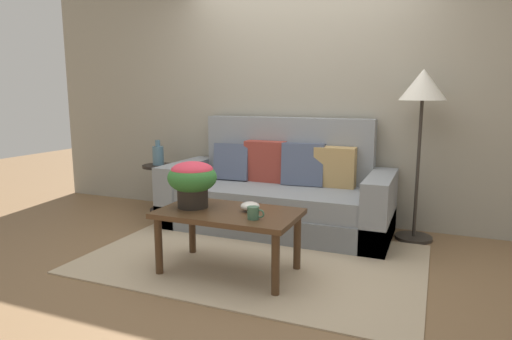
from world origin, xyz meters
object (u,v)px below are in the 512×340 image
Objects in this scene: side_table at (159,179)px; potted_plant at (192,179)px; floor_lamp at (422,97)px; coffee_table at (229,219)px; table_vase at (158,155)px; couch at (278,195)px; coffee_mug at (254,213)px; snack_bowl at (250,206)px.

potted_plant reaches higher than side_table.
coffee_table is at bearing -132.85° from floor_lamp.
table_vase is at bearing 139.55° from coffee_table.
couch reaches higher than potted_plant.
table_vase is (-1.77, 1.42, 0.13)m from coffee_mug.
potted_plant is at bearing -46.84° from side_table.
snack_bowl is at bearing 18.61° from coffee_table.
couch reaches higher than coffee_mug.
snack_bowl is (-1.09, -1.29, -0.78)m from floor_lamp.
side_table is (-1.51, 1.28, -0.04)m from coffee_table.
coffee_mug is (1.76, -1.41, 0.15)m from side_table.
potted_plant is 0.59m from coffee_mug.
snack_bowl reaches higher than side_table.
potted_plant is 2.61× the size of snack_bowl.
coffee_table is 2.00m from table_vase.
side_table is at bearing 133.16° from potted_plant.
snack_bowl reaches higher than coffee_table.
snack_bowl is (0.20, -1.16, 0.18)m from couch.
coffee_table is at bearing 153.52° from coffee_mug.
potted_plant is at bearing -179.38° from coffee_table.
coffee_mug reaches higher than snack_bowl.
coffee_mug is at bearing -12.59° from potted_plant.
coffee_mug is (0.55, -0.12, -0.18)m from potted_plant.
floor_lamp is at bearing 56.04° from coffee_mug.
coffee_table is 7.26× the size of snack_bowl.
side_table is 4.29× the size of coffee_mug.
couch is 1.29m from potted_plant.
floor_lamp is at bearing 1.08° from table_vase.
coffee_table is (0.05, -1.21, 0.08)m from couch.
coffee_mug reaches higher than coffee_table.
potted_plant reaches higher than coffee_table.
side_table is (-1.46, 0.07, 0.03)m from couch.
table_vase is (-1.46, 0.08, 0.31)m from couch.
table_vase reaches higher than snack_bowl.
coffee_table is 3.67× the size of table_vase.
floor_lamp is at bearing 41.06° from potted_plant.
side_table is at bearing 139.55° from coffee_table.
couch is 2.15× the size of coffee_table.
potted_plant is at bearing -173.14° from snack_bowl.
coffee_table is 0.41m from potted_plant.
couch is 1.62m from floor_lamp.
side_table is at bearing -42.23° from table_vase.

